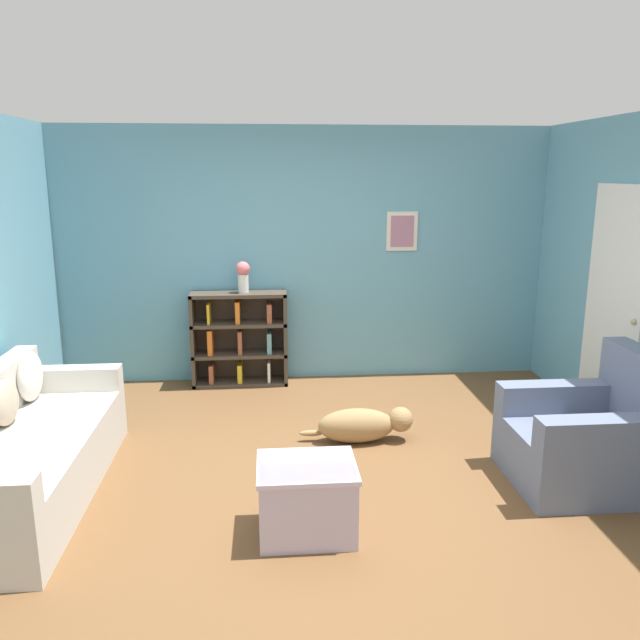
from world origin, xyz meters
name	(u,v)px	position (x,y,z in m)	size (l,w,h in m)	color
ground_plane	(325,472)	(0.00, 0.00, 0.00)	(14.00, 14.00, 0.00)	brown
wall_back	(305,256)	(0.00, 2.25, 1.30)	(5.60, 0.13, 2.60)	#609EB7
couch	(20,455)	(-2.06, -0.18, 0.30)	(0.82, 2.06, 0.81)	beige
bookshelf	(240,339)	(-0.69, 2.05, 0.47)	(0.97, 0.30, 0.96)	#42382D
recliner_chair	(592,438)	(1.85, -0.30, 0.33)	(0.98, 0.86, 0.94)	slate
coffee_table	(307,497)	(-0.18, -0.78, 0.24)	(0.59, 0.48, 0.45)	#BCB2D1
dog	(363,425)	(0.36, 0.50, 0.15)	(0.93, 0.25, 0.28)	#9E7A4C
vase	(243,275)	(-0.63, 2.03, 1.14)	(0.14, 0.14, 0.31)	silver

